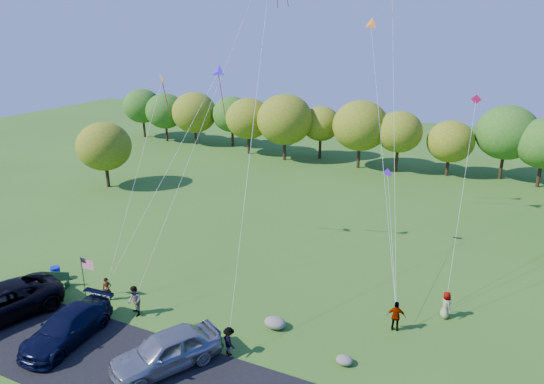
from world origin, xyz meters
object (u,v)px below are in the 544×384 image
at_px(flyer_b, 135,301).
at_px(flyer_e, 446,305).
at_px(minivan_navy, 67,327).
at_px(minivan_silver, 166,350).
at_px(park_bench, 56,278).
at_px(flyer_c, 229,341).
at_px(flyer_a, 107,289).
at_px(flyer_d, 396,316).
at_px(trash_barrel, 56,273).

xyz_separation_m(flyer_b, flyer_e, (16.62, 7.53, -0.10)).
xyz_separation_m(minivan_navy, minivan_silver, (6.18, 0.52, 0.13)).
bearing_deg(park_bench, minivan_silver, -39.38).
distance_m(minivan_silver, flyer_c, 3.20).
xyz_separation_m(minivan_navy, flyer_a, (-1.03, 4.11, -0.11)).
relative_size(flyer_c, flyer_e, 0.96).
bearing_deg(flyer_c, flyer_d, -109.34).
distance_m(minivan_silver, park_bench, 12.07).
bearing_deg(flyer_a, minivan_navy, -117.47).
bearing_deg(flyer_e, flyer_a, 76.45).
bearing_deg(flyer_c, trash_barrel, 25.01).
distance_m(flyer_c, flyer_d, 9.41).
relative_size(flyer_e, trash_barrel, 1.78).
bearing_deg(park_bench, flyer_e, -5.75).
relative_size(minivan_silver, flyer_e, 3.36).
bearing_deg(trash_barrel, flyer_c, -7.31).
height_order(minivan_navy, flyer_e, minivan_navy).
xyz_separation_m(flyer_a, flyer_e, (19.26, 6.98, 0.06)).
relative_size(flyer_c, trash_barrel, 1.71).
relative_size(flyer_a, trash_barrel, 1.64).
height_order(minivan_silver, flyer_b, minivan_silver).
xyz_separation_m(flyer_a, flyer_b, (2.64, -0.55, 0.17)).
bearing_deg(flyer_e, flyer_c, 97.07).
height_order(flyer_b, flyer_d, flyer_b).
xyz_separation_m(flyer_b, flyer_d, (14.24, 5.02, -0.04)).
bearing_deg(trash_barrel, flyer_b, -7.79).
xyz_separation_m(minivan_navy, flyer_d, (15.85, 8.58, 0.02)).
distance_m(minivan_navy, flyer_a, 4.24).
bearing_deg(minivan_navy, flyer_b, 61.87).
relative_size(flyer_c, flyer_d, 0.89).
xyz_separation_m(flyer_a, flyer_c, (9.51, -1.36, 0.03)).
height_order(flyer_a, park_bench, flyer_a).
bearing_deg(flyer_e, minivan_silver, 97.78).
relative_size(flyer_b, flyer_c, 1.17).
relative_size(flyer_c, park_bench, 0.86).
relative_size(minivan_silver, park_bench, 3.01).
distance_m(flyer_e, trash_barrel, 25.14).
distance_m(minivan_silver, flyer_a, 8.06).
bearing_deg(flyer_e, park_bench, 73.14).
xyz_separation_m(flyer_a, flyer_d, (16.89, 4.47, 0.13)).
height_order(flyer_b, trash_barrel, flyer_b).
height_order(minivan_navy, flyer_c, minivan_navy).
bearing_deg(flyer_a, flyer_b, -53.25).
distance_m(flyer_a, flyer_c, 9.60).
distance_m(minivan_silver, flyer_e, 16.03).
xyz_separation_m(minivan_silver, flyer_e, (12.05, 10.57, -0.18)).
bearing_deg(flyer_a, trash_barrel, 132.70).
bearing_deg(flyer_b, flyer_a, -153.40).
distance_m(flyer_b, flyer_e, 18.24).
relative_size(flyer_e, park_bench, 0.90).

